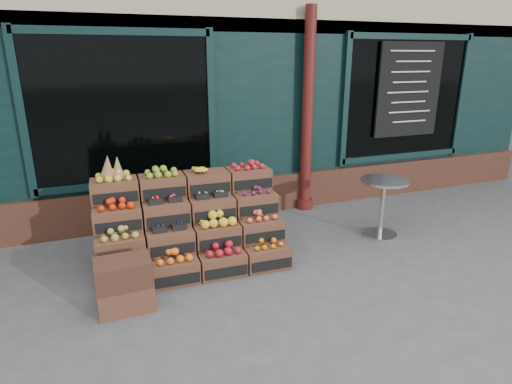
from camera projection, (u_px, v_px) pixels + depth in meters
name	position (u px, v px, depth m)	size (l,w,h in m)	color
ground	(293.00, 275.00, 5.05)	(60.00, 60.00, 0.00)	#4A4A4D
shop_facade	(188.00, 59.00, 8.86)	(12.00, 6.24, 4.80)	black
crate_display	(190.00, 229.00, 5.29)	(2.26, 1.16, 1.39)	#563222
spare_crates	(125.00, 285.00, 4.32)	(0.55, 0.39, 0.55)	#563222
bistro_table	(383.00, 201.00, 6.01)	(0.67, 0.67, 0.84)	#B9BBC0
shopkeeper	(124.00, 160.00, 6.75)	(0.66, 0.43, 1.80)	#1D6524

